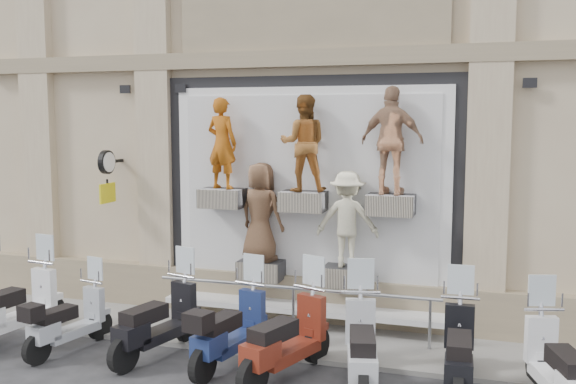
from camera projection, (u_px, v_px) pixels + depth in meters
name	position (u px, v px, depth m)	size (l,w,h in m)	color
ground	(252.00, 384.00, 9.16)	(90.00, 90.00, 0.00)	#2A2A2D
sidewalk	(295.00, 335.00, 11.14)	(16.00, 2.20, 0.08)	gray
building	(356.00, 24.00, 15.11)	(14.00, 8.60, 12.00)	#C5B18F
shop_vitrine	(311.00, 195.00, 11.45)	(5.60, 0.84, 4.30)	black
guard_rail	(293.00, 313.00, 11.00)	(5.06, 0.10, 0.93)	#9EA0A5
clock_sign_bracket	(107.00, 170.00, 12.35)	(0.10, 0.80, 1.02)	black
scooter_b	(15.00, 292.00, 10.83)	(0.62, 2.14, 1.74)	white
scooter_c	(69.00, 308.00, 10.39)	(0.52, 1.79, 1.46)	#969BA3
scooter_d	(158.00, 306.00, 10.13)	(0.60, 2.06, 1.67)	black
scooter_e	(231.00, 315.00, 9.74)	(0.58, 2.00, 1.63)	navy
scooter_f	(286.00, 322.00, 9.27)	(0.61, 2.11, 1.71)	#611D10
scooter_g	(362.00, 330.00, 8.91)	(0.62, 2.12, 1.72)	#ADB0B5
scooter_h	(459.00, 334.00, 8.82)	(0.59, 2.03, 1.65)	black
scooter_i	(559.00, 349.00, 8.28)	(0.59, 2.01, 1.64)	silver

